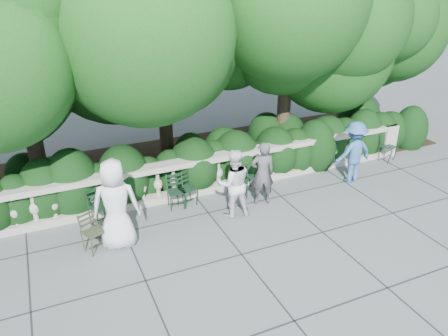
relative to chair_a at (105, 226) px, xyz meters
name	(u,v)px	position (x,y,z in m)	size (l,w,h in m)	color
ground	(242,225)	(2.85, -1.20, 0.00)	(90.00, 90.00, 0.00)	#55595D
balustrade	(211,174)	(2.85, 0.60, 0.49)	(12.00, 0.44, 1.00)	#9E998E
shrub_hedge	(195,172)	(2.85, 1.80, 0.00)	(15.00, 2.60, 1.70)	black
tree_canopy	(214,25)	(3.53, 1.99, 3.96)	(15.04, 6.52, 6.78)	#3F3023
chair_a	(105,226)	(0.00, 0.00, 0.00)	(0.44, 0.48, 0.84)	black
chair_b	(179,210)	(1.74, 0.00, 0.00)	(0.44, 0.48, 0.84)	black
chair_c	(250,193)	(3.71, 0.09, 0.00)	(0.44, 0.48, 0.84)	black
chair_d	(191,207)	(2.06, 0.02, 0.00)	(0.44, 0.48, 0.84)	black
chair_e	(240,199)	(3.33, -0.10, 0.00)	(0.44, 0.48, 0.84)	black
chair_f	(391,162)	(8.45, 0.10, 0.00)	(0.44, 0.48, 0.84)	black
chair_weathered	(101,253)	(-0.27, -0.97, 0.00)	(0.44, 0.48, 0.84)	black
person_businessman	(116,204)	(0.16, -0.84, 0.98)	(0.95, 0.62, 1.95)	white
person_woman_grey	(262,173)	(3.74, -0.48, 0.80)	(0.59, 0.38, 1.61)	#48474D
person_casual_man	(233,184)	(2.85, -0.72, 0.83)	(0.81, 0.63, 1.66)	white
person_older_blue	(353,152)	(6.52, -0.40, 0.84)	(1.09, 0.63, 1.69)	#335E9A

